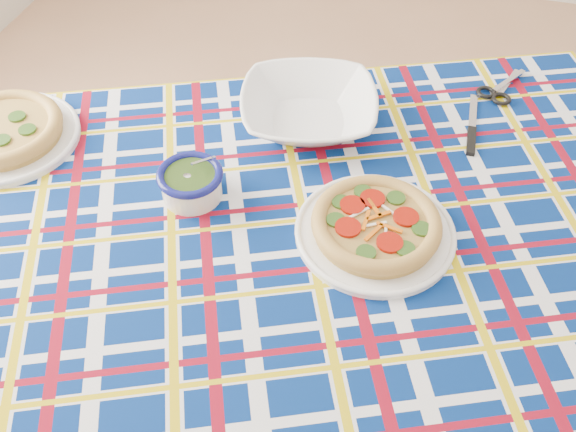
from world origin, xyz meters
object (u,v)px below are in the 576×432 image
(main_focaccia_plate, at_px, (376,224))
(dining_table, at_px, (275,265))
(serving_bowl, at_px, (309,109))
(pesto_bowl, at_px, (191,181))

(main_focaccia_plate, bearing_deg, dining_table, -162.25)
(serving_bowl, bearing_deg, pesto_bowl, -120.94)
(main_focaccia_plate, relative_size, serving_bowl, 1.04)
(dining_table, xyz_separation_m, serving_bowl, (-0.02, 0.35, 0.12))
(dining_table, xyz_separation_m, pesto_bowl, (-0.19, 0.07, 0.12))
(serving_bowl, bearing_deg, dining_table, -86.78)
(main_focaccia_plate, xyz_separation_m, pesto_bowl, (-0.37, 0.01, 0.01))
(dining_table, height_order, serving_bowl, serving_bowl)
(pesto_bowl, xyz_separation_m, serving_bowl, (0.17, 0.28, -0.00))
(dining_table, xyz_separation_m, main_focaccia_plate, (0.18, 0.06, 0.11))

